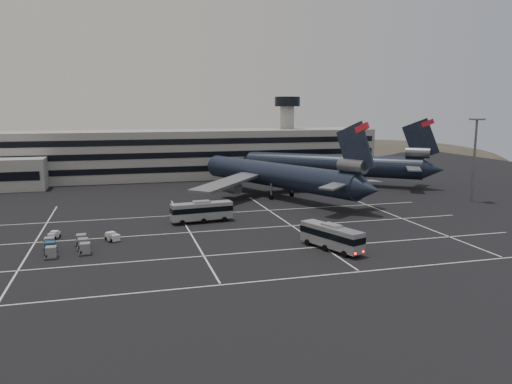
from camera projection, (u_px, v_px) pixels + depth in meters
The scene contains 12 objects.
ground at pixel (230, 236), 81.01m from camera, with size 260.00×260.00×0.00m, color black.
lane_markings at pixel (235, 234), 81.94m from camera, with size 90.00×55.62×0.01m.
terminal at pixel (168, 155), 146.71m from camera, with size 125.00×26.00×24.00m.
hills at pixel (192, 174), 249.33m from camera, with size 352.00×180.00×44.00m.
lightpole_right at pixel (475, 148), 108.50m from camera, with size 2.40×2.40×18.28m.
trijet_main at pixel (277, 175), 115.08m from camera, with size 43.54×54.64×18.08m.
trijet_far at pixel (334, 164), 135.62m from camera, with size 48.15×41.09×18.08m.
bus_near at pixel (331, 236), 72.70m from camera, with size 6.23×11.15×3.87m.
bus_far at pixel (202, 211), 90.37m from camera, with size 11.40×3.73×3.95m.
tug_a at pixel (54, 235), 79.29m from camera, with size 1.89×2.35×1.32m.
tug_b at pixel (113, 237), 77.81m from camera, with size 2.44×2.81×1.55m.
uld_cluster at pixel (67, 246), 72.19m from camera, with size 7.26×8.22×1.66m.
Camera 1 is at (-16.87, -76.97, 20.52)m, focal length 35.00 mm.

